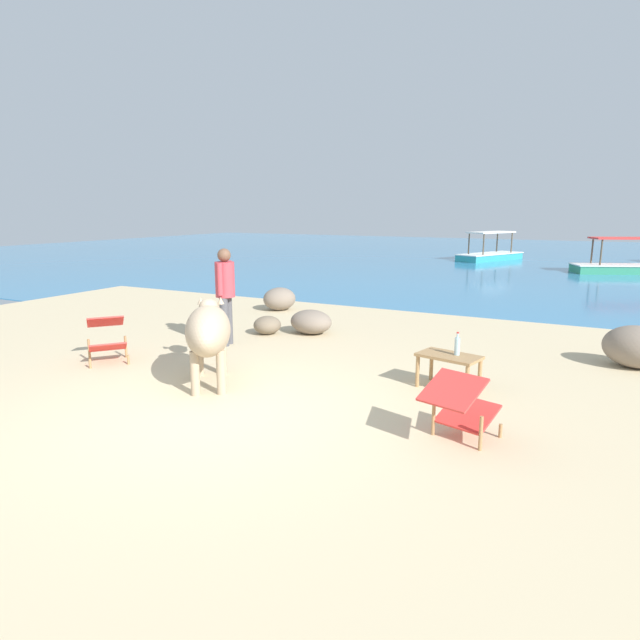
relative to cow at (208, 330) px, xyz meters
The scene contains 14 objects.
sand_beach 1.36m from the cow, 50.10° to the right, with size 18.00×14.00×0.04m, color #CCB78E.
water_surface 21.15m from the cow, 88.01° to the left, with size 60.00×36.00×0.03m, color teal.
cow is the anchor object (origin of this frame).
low_bench_table 3.10m from the cow, 23.05° to the left, with size 0.84×0.60×0.45m.
bottle 3.18m from the cow, 23.00° to the left, with size 0.07×0.07×0.30m.
deck_chair_near 2.10m from the cow, behind, with size 0.93×0.90×0.68m.
deck_chair_far 3.37m from the cow, ahead, with size 0.73×0.89×0.68m.
person_standing 2.07m from the cow, 121.03° to the left, with size 0.32×0.50×1.62m.
shore_rock_large 3.21m from the cow, 93.75° to the left, with size 0.82×0.67×0.44m, color gray.
shore_rock_medium 6.05m from the cow, 34.22° to the left, with size 0.92×0.72×0.61m, color gray.
shore_rock_small 2.95m from the cow, 108.02° to the left, with size 0.51×0.48×0.33m, color #756651.
shore_rock_flat 5.32m from the cow, 111.81° to the left, with size 0.75×0.65×0.52m, color gray.
boat_green 17.90m from the cow, 73.04° to the left, with size 3.83×2.52×1.29m.
boat_teal 20.16m from the cow, 90.37° to the left, with size 2.55×3.82×1.29m.
Camera 1 is at (3.70, -4.52, 2.28)m, focal length 30.42 mm.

